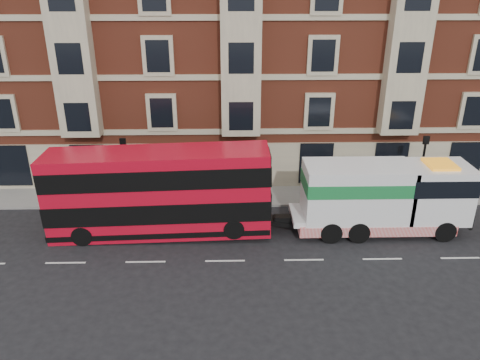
{
  "coord_description": "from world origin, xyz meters",
  "views": [
    {
      "loc": [
        0.32,
        -20.03,
        13.11
      ],
      "look_at": [
        0.85,
        4.0,
        2.72
      ],
      "focal_mm": 35.0,
      "sensor_mm": 36.0,
      "label": 1
    }
  ],
  "objects": [
    {
      "name": "ground",
      "position": [
        0.0,
        0.0,
        0.0
      ],
      "size": [
        120.0,
        120.0,
        0.0
      ],
      "primitive_type": "plane",
      "color": "black",
      "rests_on": "ground"
    },
    {
      "name": "sidewalk",
      "position": [
        0.0,
        7.5,
        0.07
      ],
      "size": [
        90.0,
        3.0,
        0.15
      ],
      "primitive_type": "cube",
      "color": "slate",
      "rests_on": "ground"
    },
    {
      "name": "victorian_terrace",
      "position": [
        0.5,
        15.0,
        10.07
      ],
      "size": [
        45.0,
        12.0,
        20.4
      ],
      "color": "brown",
      "rests_on": "ground"
    },
    {
      "name": "lamp_post_west",
      "position": [
        -6.0,
        6.2,
        2.68
      ],
      "size": [
        0.35,
        0.15,
        4.35
      ],
      "color": "black",
      "rests_on": "sidewalk"
    },
    {
      "name": "lamp_post_east",
      "position": [
        12.0,
        6.2,
        2.68
      ],
      "size": [
        0.35,
        0.15,
        4.35
      ],
      "color": "black",
      "rests_on": "sidewalk"
    },
    {
      "name": "double_decker_bus",
      "position": [
        -3.56,
        2.93,
        2.56
      ],
      "size": [
        11.92,
        2.74,
        4.83
      ],
      "color": "red",
      "rests_on": "ground"
    },
    {
      "name": "tow_truck",
      "position": [
        8.51,
        2.93,
        2.11
      ],
      "size": [
        9.55,
        2.82,
        3.98
      ],
      "color": "white",
      "rests_on": "ground"
    },
    {
      "name": "pedestrian",
      "position": [
        -6.15,
        6.7,
        1.07
      ],
      "size": [
        0.69,
        0.46,
        1.85
      ],
      "primitive_type": "imported",
      "rotation": [
        0.0,
        0.0,
        -0.03
      ],
      "color": "black",
      "rests_on": "sidewalk"
    }
  ]
}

